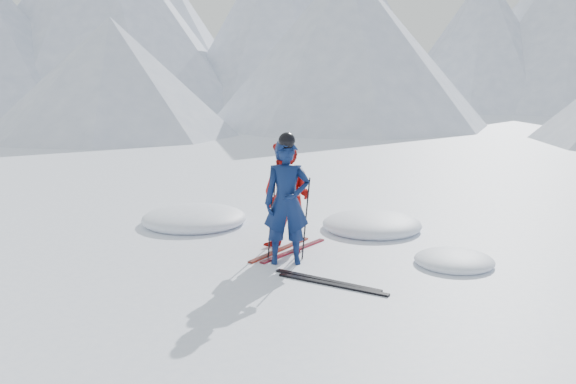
# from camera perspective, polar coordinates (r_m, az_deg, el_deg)

# --- Properties ---
(ground) EXTENTS (160.00, 160.00, 0.00)m
(ground) POSITION_cam_1_polar(r_m,az_deg,el_deg) (9.14, 7.94, -7.76)
(ground) COLOR white
(ground) RESTS_ON ground
(mountain_range) EXTENTS (106.15, 62.94, 15.53)m
(mountain_range) POSITION_cam_1_polar(r_m,az_deg,el_deg) (44.38, 20.27, 15.35)
(mountain_range) COLOR #B2BCD1
(mountain_range) RESTS_ON ground
(skier_blue) EXTENTS (0.81, 0.64, 1.95)m
(skier_blue) POSITION_cam_1_polar(r_m,az_deg,el_deg) (9.40, -0.11, -0.97)
(skier_blue) COLOR #0B1C47
(skier_blue) RESTS_ON ground
(skier_red) EXTENTS (1.10, 0.99, 1.86)m
(skier_red) POSITION_cam_1_polar(r_m,az_deg,el_deg) (10.04, -0.11, -0.45)
(skier_red) COLOR red
(skier_red) RESTS_ON ground
(pole_blue_left) EXTENTS (0.13, 0.09, 1.29)m
(pole_blue_left) POSITION_cam_1_polar(r_m,az_deg,el_deg) (9.69, -1.64, -2.58)
(pole_blue_left) COLOR black
(pole_blue_left) RESTS_ON ground
(pole_blue_right) EXTENTS (0.13, 0.08, 1.29)m
(pole_blue_right) POSITION_cam_1_polar(r_m,az_deg,el_deg) (9.66, 1.67, -2.61)
(pole_blue_right) COLOR black
(pole_blue_right) RESTS_ON ground
(pole_red_left) EXTENTS (0.12, 0.10, 1.23)m
(pole_red_left) POSITION_cam_1_polar(r_m,az_deg,el_deg) (10.41, -1.40, -1.78)
(pole_red_left) COLOR black
(pole_red_left) RESTS_ON ground
(pole_red_right) EXTENTS (0.12, 0.09, 1.23)m
(pole_red_right) POSITION_cam_1_polar(r_m,az_deg,el_deg) (10.19, 1.73, -2.07)
(pole_red_right) COLOR black
(pole_red_right) RESTS_ON ground
(ski_worn_left) EXTENTS (0.66, 1.63, 0.03)m
(ski_worn_left) POSITION_cam_1_polar(r_m,az_deg,el_deg) (10.29, -0.76, -5.41)
(ski_worn_left) COLOR black
(ski_worn_left) RESTS_ON ground
(ski_worn_right) EXTENTS (0.77, 1.59, 0.03)m
(ski_worn_right) POSITION_cam_1_polar(r_m,az_deg,el_deg) (10.24, 0.55, -5.49)
(ski_worn_right) COLOR black
(ski_worn_right) RESTS_ON ground
(ski_loose_a) EXTENTS (1.63, 0.65, 0.03)m
(ski_loose_a) POSITION_cam_1_polar(r_m,az_deg,el_deg) (8.83, 3.65, -8.26)
(ski_loose_a) COLOR black
(ski_loose_a) RESTS_ON ground
(ski_loose_b) EXTENTS (1.65, 0.60, 0.03)m
(ski_loose_b) POSITION_cam_1_polar(r_m,az_deg,el_deg) (8.68, 4.15, -8.62)
(ski_loose_b) COLOR black
(ski_loose_b) RESTS_ON ground
(snow_lumps) EXTENTS (6.59, 3.45, 0.46)m
(snow_lumps) POSITION_cam_1_polar(r_m,az_deg,el_deg) (11.66, -0.20, -3.49)
(snow_lumps) COLOR white
(snow_lumps) RESTS_ON ground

